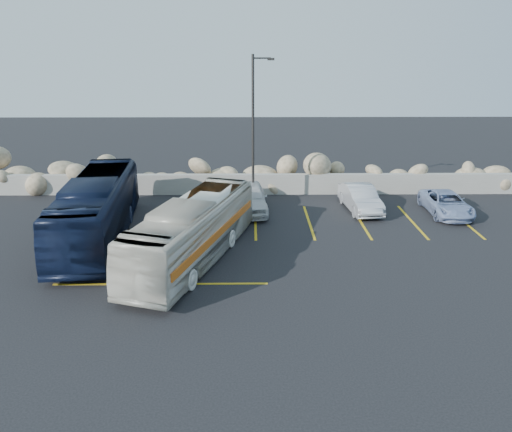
{
  "coord_description": "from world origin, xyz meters",
  "views": [
    {
      "loc": [
        2.39,
        -16.55,
        8.47
      ],
      "look_at": [
        2.6,
        4.0,
        1.36
      ],
      "focal_mm": 35.0,
      "sensor_mm": 36.0,
      "label": 1
    }
  ],
  "objects_px": {
    "lamppost": "(254,128)",
    "car_a": "(250,197)",
    "tour_coach": "(97,209)",
    "car_b": "(360,198)",
    "vintage_bus": "(193,231)",
    "car_d": "(446,203)"
  },
  "relations": [
    {
      "from": "lamppost",
      "to": "car_a",
      "type": "relative_size",
      "value": 1.8
    },
    {
      "from": "tour_coach",
      "to": "car_b",
      "type": "distance_m",
      "value": 13.42
    },
    {
      "from": "lamppost",
      "to": "vintage_bus",
      "type": "distance_m",
      "value": 8.14
    },
    {
      "from": "vintage_bus",
      "to": "car_d",
      "type": "height_order",
      "value": "vintage_bus"
    },
    {
      "from": "car_a",
      "to": "car_d",
      "type": "distance_m",
      "value": 10.31
    },
    {
      "from": "lamppost",
      "to": "car_d",
      "type": "xyz_separation_m",
      "value": [
        10.04,
        -1.32,
        -3.72
      ]
    },
    {
      "from": "tour_coach",
      "to": "car_a",
      "type": "relative_size",
      "value": 2.3
    },
    {
      "from": "vintage_bus",
      "to": "car_d",
      "type": "xyz_separation_m",
      "value": [
        12.58,
        5.81,
        -0.71
      ]
    },
    {
      "from": "car_d",
      "to": "tour_coach",
      "type": "bearing_deg",
      "value": -168.54
    },
    {
      "from": "lamppost",
      "to": "car_a",
      "type": "bearing_deg",
      "value": -108.87
    },
    {
      "from": "lamppost",
      "to": "car_d",
      "type": "distance_m",
      "value": 10.79
    },
    {
      "from": "tour_coach",
      "to": "car_b",
      "type": "height_order",
      "value": "tour_coach"
    },
    {
      "from": "lamppost",
      "to": "car_a",
      "type": "distance_m",
      "value": 3.62
    },
    {
      "from": "lamppost",
      "to": "car_d",
      "type": "height_order",
      "value": "lamppost"
    },
    {
      "from": "vintage_bus",
      "to": "car_d",
      "type": "relative_size",
      "value": 2.23
    },
    {
      "from": "lamppost",
      "to": "car_b",
      "type": "distance_m",
      "value": 6.76
    },
    {
      "from": "vintage_bus",
      "to": "car_b",
      "type": "height_order",
      "value": "vintage_bus"
    },
    {
      "from": "car_d",
      "to": "vintage_bus",
      "type": "bearing_deg",
      "value": -154.57
    },
    {
      "from": "tour_coach",
      "to": "car_d",
      "type": "height_order",
      "value": "tour_coach"
    },
    {
      "from": "lamppost",
      "to": "vintage_bus",
      "type": "xyz_separation_m",
      "value": [
        -2.53,
        -7.12,
        -3.01
      ]
    },
    {
      "from": "vintage_bus",
      "to": "tour_coach",
      "type": "distance_m",
      "value": 5.25
    },
    {
      "from": "car_a",
      "to": "car_d",
      "type": "bearing_deg",
      "value": -6.32
    }
  ]
}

